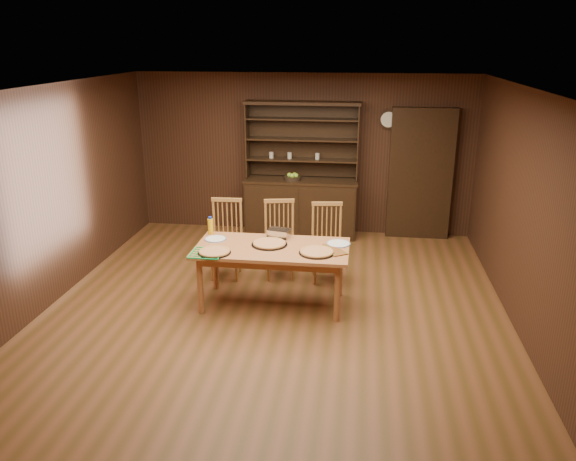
# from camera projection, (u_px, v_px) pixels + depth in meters

# --- Properties ---
(floor) EXTENTS (6.00, 6.00, 0.00)m
(floor) POSITION_uv_depth(u_px,v_px,m) (276.00, 308.00, 6.82)
(floor) COLOR brown
(floor) RESTS_ON ground
(room_shell) EXTENTS (6.00, 6.00, 6.00)m
(room_shell) POSITION_uv_depth(u_px,v_px,m) (275.00, 181.00, 6.31)
(room_shell) COLOR white
(room_shell) RESTS_ON floor
(china_hutch) EXTENTS (1.84, 0.52, 2.17)m
(china_hutch) POSITION_uv_depth(u_px,v_px,m) (301.00, 200.00, 9.21)
(china_hutch) COLOR black
(china_hutch) RESTS_ON floor
(doorway) EXTENTS (1.00, 0.18, 2.10)m
(doorway) POSITION_uv_depth(u_px,v_px,m) (420.00, 174.00, 8.96)
(doorway) COLOR black
(doorway) RESTS_ON floor
(wall_clock) EXTENTS (0.30, 0.05, 0.30)m
(wall_clock) POSITION_uv_depth(u_px,v_px,m) (388.00, 119.00, 8.81)
(wall_clock) COLOR black
(wall_clock) RESTS_ON room_shell
(dining_table) EXTENTS (1.83, 0.91, 0.75)m
(dining_table) POSITION_uv_depth(u_px,v_px,m) (272.00, 253.00, 6.71)
(dining_table) COLOR #B16F3D
(dining_table) RESTS_ON floor
(chair_left) EXTENTS (0.46, 0.44, 1.07)m
(chair_left) POSITION_uv_depth(u_px,v_px,m) (226.00, 235.00, 7.62)
(chair_left) COLOR #B9843F
(chair_left) RESTS_ON floor
(chair_center) EXTENTS (0.50, 0.49, 1.05)m
(chair_center) POSITION_uv_depth(u_px,v_px,m) (280.00, 236.00, 7.62)
(chair_center) COLOR #B9843F
(chair_center) RESTS_ON floor
(chair_right) EXTENTS (0.48, 0.46, 1.05)m
(chair_right) POSITION_uv_depth(u_px,v_px,m) (327.00, 239.00, 7.49)
(chair_right) COLOR #B9843F
(chair_right) RESTS_ON floor
(pizza_left) EXTENTS (0.38, 0.38, 0.04)m
(pizza_left) POSITION_uv_depth(u_px,v_px,m) (214.00, 252.00, 6.48)
(pizza_left) COLOR black
(pizza_left) RESTS_ON dining_table
(pizza_right) EXTENTS (0.42, 0.42, 0.04)m
(pizza_right) POSITION_uv_depth(u_px,v_px,m) (317.00, 252.00, 6.47)
(pizza_right) COLOR black
(pizza_right) RESTS_ON dining_table
(pizza_center) EXTENTS (0.43, 0.43, 0.04)m
(pizza_center) POSITION_uv_depth(u_px,v_px,m) (269.00, 243.00, 6.74)
(pizza_center) COLOR black
(pizza_center) RESTS_ON dining_table
(cooling_rack) EXTENTS (0.47, 0.47, 0.02)m
(cooling_rack) POSITION_uv_depth(u_px,v_px,m) (207.00, 253.00, 6.47)
(cooling_rack) COLOR #0DB14D
(cooling_rack) RESTS_ON dining_table
(plate_left) EXTENTS (0.27, 0.27, 0.02)m
(plate_left) POSITION_uv_depth(u_px,v_px,m) (215.00, 239.00, 6.92)
(plate_left) COLOR silver
(plate_left) RESTS_ON dining_table
(plate_right) EXTENTS (0.29, 0.29, 0.02)m
(plate_right) POSITION_uv_depth(u_px,v_px,m) (338.00, 244.00, 6.76)
(plate_right) COLOR silver
(plate_right) RESTS_ON dining_table
(foil_dish) EXTENTS (0.30, 0.24, 0.11)m
(foil_dish) POSITION_uv_depth(u_px,v_px,m) (279.00, 233.00, 6.99)
(foil_dish) COLOR white
(foil_dish) RESTS_ON dining_table
(juice_bottle) EXTENTS (0.07, 0.07, 0.23)m
(juice_bottle) POSITION_uv_depth(u_px,v_px,m) (210.00, 226.00, 7.09)
(juice_bottle) COLOR #EEB00C
(juice_bottle) RESTS_ON dining_table
(pot_holder_a) EXTENTS (0.25, 0.25, 0.01)m
(pot_holder_a) POSITION_uv_depth(u_px,v_px,m) (337.00, 253.00, 6.47)
(pot_holder_a) COLOR red
(pot_holder_a) RESTS_ON dining_table
(pot_holder_b) EXTENTS (0.19, 0.19, 0.01)m
(pot_holder_b) POSITION_uv_depth(u_px,v_px,m) (330.00, 247.00, 6.65)
(pot_holder_b) COLOR red
(pot_holder_b) RESTS_ON dining_table
(fruit_bowl) EXTENTS (0.27, 0.27, 0.12)m
(fruit_bowl) POSITION_uv_depth(u_px,v_px,m) (293.00, 177.00, 9.04)
(fruit_bowl) COLOR black
(fruit_bowl) RESTS_ON china_hutch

